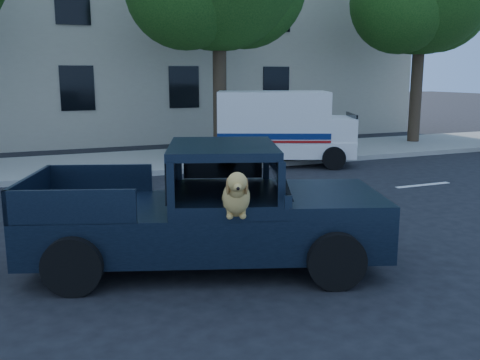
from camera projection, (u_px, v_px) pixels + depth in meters
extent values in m
plane|color=black|center=(127.00, 282.00, 7.07)|extent=(120.00, 120.00, 0.00)
cube|color=gray|center=(63.00, 167.00, 15.36)|extent=(60.00, 4.00, 0.15)
cylinder|color=#332619|center=(220.00, 90.00, 17.23)|extent=(0.44, 0.44, 4.40)
cylinder|color=#332619|center=(416.00, 87.00, 20.30)|extent=(0.44, 0.44, 4.40)
sphere|color=#0E3A10|center=(401.00, 2.00, 18.98)|extent=(3.60, 3.60, 3.60)
cube|color=#BCB49B|center=(115.00, 30.00, 22.24)|extent=(26.00, 6.00, 9.00)
cube|color=black|center=(206.00, 225.00, 7.59)|extent=(5.24, 3.42, 0.62)
cube|color=black|center=(328.00, 197.00, 7.62)|extent=(1.96, 2.25, 0.15)
cube|color=black|center=(222.00, 148.00, 7.39)|extent=(1.98, 2.19, 0.11)
cube|color=black|center=(277.00, 171.00, 7.50)|extent=(0.77, 1.61, 0.53)
cube|color=black|center=(238.00, 221.00, 7.17)|extent=(0.66, 0.66, 0.36)
cube|color=black|center=(288.00, 202.00, 6.38)|extent=(0.10, 0.08, 0.15)
cube|color=silver|center=(285.00, 147.00, 16.16)|extent=(4.40, 3.26, 0.48)
cube|color=silver|center=(273.00, 116.00, 15.98)|extent=(3.70, 2.95, 1.43)
cube|color=silver|center=(338.00, 128.00, 16.04)|extent=(1.49, 1.96, 0.67)
cube|color=#0A1E52|center=(274.00, 137.00, 15.18)|extent=(2.99, 1.31, 0.17)
cube|color=#9E0F0F|center=(274.00, 142.00, 15.21)|extent=(2.99, 1.31, 0.07)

